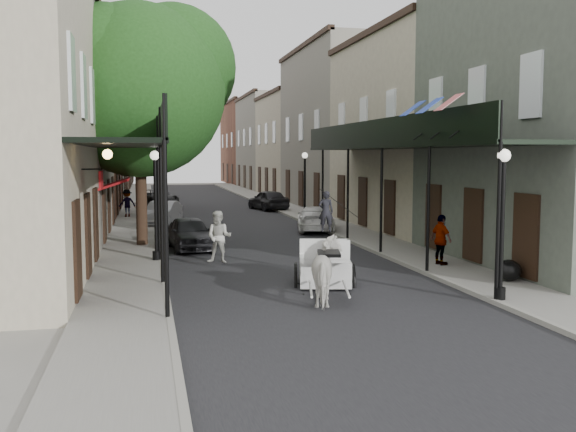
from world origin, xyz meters
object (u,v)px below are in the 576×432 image
lamppost_right_near (502,222)px  carriage (324,246)px  tree_far (147,120)px  car_left_near (190,233)px  pedestrian_sidewalk_left (127,203)px  lamppost_right_far (305,185)px  pedestrian_walking (219,237)px  car_left_far (158,198)px  tree_near (149,84)px  car_right_far (268,200)px  lamppost_left (156,203)px  pedestrian_sidewalk_right (441,240)px  car_left_mid (162,213)px  horse (329,271)px  car_right_near (315,219)px

lamppost_right_near → carriage: (-3.54, 3.49, -0.99)m
tree_far → car_left_near: tree_far is taller
tree_far → lamppost_right_near: bearing=-72.3°
pedestrian_sidewalk_left → lamppost_right_far: bearing=138.2°
carriage → pedestrian_walking: carriage is taller
car_left_far → tree_near: bearing=-109.4°
pedestrian_sidewalk_left → car_right_far: pedestrian_sidewalk_left is taller
pedestrian_walking → car_left_near: (-0.77, 3.38, -0.25)m
lamppost_left → pedestrian_sidewalk_right: 9.59m
pedestrian_sidewalk_left → lamppost_right_near: bearing=93.2°
pedestrian_sidewalk_right → car_left_near: size_ratio=0.44×
car_left_near → tree_far: bearing=90.5°
lamppost_right_near → car_left_near: size_ratio=0.98×
pedestrian_sidewalk_left → tree_far: bearing=-140.3°
tree_near → car_right_far: (7.80, 15.99, -5.80)m
car_left_mid → car_left_far: bearing=106.0°
horse → pedestrian_sidewalk_left: bearing=-63.7°
tree_near → car_left_far: size_ratio=2.16×
horse → carriage: size_ratio=0.71×
lamppost_left → pedestrian_sidewalk_left: (-1.41, 16.14, -1.14)m
horse → car_right_far: size_ratio=0.48×
pedestrian_sidewalk_right → horse: bearing=116.6°
car_left_far → pedestrian_sidewalk_right: bearing=-90.9°
lamppost_right_near → pedestrian_sidewalk_left: bearing=111.7°
tree_near → horse: (4.19, -11.18, -5.67)m
car_right_near → lamppost_right_near: bearing=104.8°
lamppost_right_near → car_left_mid: lamppost_right_near is taller
tree_far → pedestrian_sidewalk_right: tree_far is taller
pedestrian_sidewalk_left → pedestrian_sidewalk_right: bearing=100.0°
horse → car_left_far: size_ratio=0.43×
tree_far → carriage: bearing=-78.0°
lamppost_right_near → car_right_far: 28.21m
tree_near → carriage: (4.76, -8.69, -5.42)m
tree_far → pedestrian_sidewalk_left: 5.48m
pedestrian_sidewalk_left → car_right_near: size_ratio=0.38×
car_right_far → lamppost_right_near: bearing=78.6°
pedestrian_walking → car_left_mid: pedestrian_walking is taller
car_left_far → car_right_far: size_ratio=1.10×
horse → pedestrian_walking: pedestrian_walking is taller
carriage → pedestrian_sidewalk_right: 4.61m
lamppost_right_near → pedestrian_sidewalk_right: bearing=80.6°
horse → car_left_mid: (-3.59, 19.19, -0.19)m
tree_far → carriage: size_ratio=3.14×
tree_near → lamppost_right_far: 12.24m
car_left_near → car_right_far: (6.37, 17.17, 0.05)m
pedestrian_walking → car_left_mid: bearing=118.5°
pedestrian_sidewalk_right → car_right_far: size_ratio=0.41×
horse → carriage: bearing=-90.0°
car_left_near → car_left_far: bearing=87.1°
tree_near → lamppost_right_near: 15.39m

